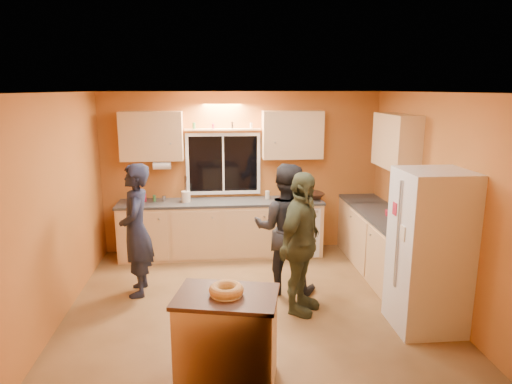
{
  "coord_description": "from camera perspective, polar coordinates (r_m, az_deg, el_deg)",
  "views": [
    {
      "loc": [
        -0.44,
        -5.34,
        2.64
      ],
      "look_at": [
        0.09,
        0.4,
        1.33
      ],
      "focal_mm": 32.0,
      "sensor_mm": 36.0,
      "label": 1
    }
  ],
  "objects": [
    {
      "name": "potted_plant",
      "position": [
        5.81,
        19.66,
        -3.69
      ],
      "size": [
        0.38,
        0.36,
        0.33
      ],
      "primitive_type": "imported",
      "rotation": [
        0.0,
        0.0,
        -0.39
      ],
      "color": "gray",
      "rests_on": "right_counter"
    },
    {
      "name": "back_counter",
      "position": [
        7.38,
        -1.5,
        -4.46
      ],
      "size": [
        4.23,
        0.62,
        0.9
      ],
      "color": "#DAB172",
      "rests_on": "ground"
    },
    {
      "name": "red_box",
      "position": [
        6.69,
        16.6,
        -2.52
      ],
      "size": [
        0.18,
        0.15,
        0.07
      ],
      "primitive_type": "cube",
      "rotation": [
        0.0,
        0.0,
        -0.24
      ],
      "color": "#B41B31",
      "rests_on": "right_counter"
    },
    {
      "name": "ground",
      "position": [
        5.97,
        -0.5,
        -13.45
      ],
      "size": [
        4.5,
        4.5,
        0.0
      ],
      "primitive_type": "plane",
      "color": "brown",
      "rests_on": "ground"
    },
    {
      "name": "utensil_crock",
      "position": [
        7.24,
        -8.76,
        -0.56
      ],
      "size": [
        0.14,
        0.14,
        0.17
      ],
      "primitive_type": "cylinder",
      "color": "beige",
      "rests_on": "back_counter"
    },
    {
      "name": "mixing_bowl",
      "position": [
        7.42,
        6.86,
        -0.46
      ],
      "size": [
        0.49,
        0.49,
        0.1
      ],
      "primitive_type": "imported",
      "rotation": [
        0.0,
        0.0,
        0.21
      ],
      "color": "black",
      "rests_on": "back_counter"
    },
    {
      "name": "right_counter",
      "position": [
        6.68,
        16.16,
        -6.87
      ],
      "size": [
        0.62,
        1.84,
        0.9
      ],
      "color": "#DAB172",
      "rests_on": "ground"
    },
    {
      "name": "room_shell",
      "position": [
        5.87,
        0.3,
        2.76
      ],
      "size": [
        4.54,
        4.04,
        2.61
      ],
      "color": "#BE6E30",
      "rests_on": "ground"
    },
    {
      "name": "person_right",
      "position": [
        5.42,
        5.61,
        -6.47
      ],
      "size": [
        0.9,
        1.07,
        1.72
      ],
      "primitive_type": "imported",
      "rotation": [
        0.0,
        0.0,
        0.99
      ],
      "color": "#383C26",
      "rests_on": "ground"
    },
    {
      "name": "person_left",
      "position": [
        6.08,
        -14.75,
        -4.64
      ],
      "size": [
        0.46,
        0.66,
        1.73
      ],
      "primitive_type": "imported",
      "rotation": [
        0.0,
        0.0,
        -1.5
      ],
      "color": "black",
      "rests_on": "ground"
    },
    {
      "name": "person_center",
      "position": [
        5.97,
        3.64,
        -4.58
      ],
      "size": [
        0.97,
        0.84,
        1.72
      ],
      "primitive_type": "imported",
      "rotation": [
        0.0,
        0.0,
        2.89
      ],
      "color": "black",
      "rests_on": "ground"
    },
    {
      "name": "bundt_pastry",
      "position": [
        4.11,
        -3.73,
        -12.1
      ],
      "size": [
        0.31,
        0.31,
        0.09
      ],
      "primitive_type": "torus",
      "color": "tan",
      "rests_on": "island"
    },
    {
      "name": "refrigerator",
      "position": [
        5.39,
        20.86,
        -6.92
      ],
      "size": [
        0.72,
        0.7,
        1.8
      ],
      "primitive_type": "cube",
      "color": "silver",
      "rests_on": "ground"
    },
    {
      "name": "island",
      "position": [
        4.33,
        -3.63,
        -17.78
      ],
      "size": [
        1.01,
        0.79,
        0.87
      ],
      "rotation": [
        0.0,
        0.0,
        -0.22
      ],
      "color": "#DAB172",
      "rests_on": "ground"
    }
  ]
}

